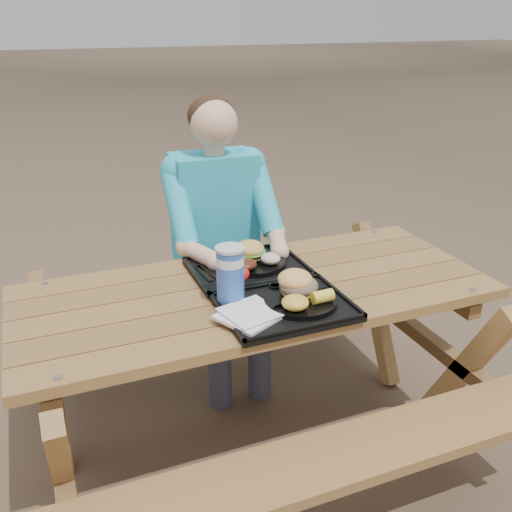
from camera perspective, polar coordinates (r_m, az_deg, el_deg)
name	(u,v)px	position (r m, az deg, el deg)	size (l,w,h in m)	color
ground	(256,442)	(2.61, 0.00, -18.07)	(60.00, 60.00, 0.00)	#999999
picnic_table	(256,369)	(2.38, 0.00, -11.26)	(1.80, 1.49, 0.75)	#999999
tray_near	(286,308)	(2.02, 2.98, -5.24)	(0.45, 0.35, 0.02)	black
tray_far	(248,269)	(2.31, -0.82, -1.34)	(0.45, 0.35, 0.02)	black
plate_near	(300,301)	(2.03, 4.47, -4.51)	(0.26, 0.26, 0.02)	black
plate_far	(254,263)	(2.32, -0.22, -0.68)	(0.26, 0.26, 0.02)	black
napkin_stack	(249,315)	(1.93, -0.73, -5.93)	(0.18, 0.18, 0.02)	silver
soda_cup	(230,276)	(2.00, -2.59, -2.00)	(0.10, 0.10, 0.20)	#163FA7
condiment_bbq	(275,288)	(2.10, 1.91, -3.23)	(0.04, 0.04, 0.03)	black
condiment_mustard	(284,286)	(2.12, 2.81, -2.98)	(0.05, 0.05, 0.03)	yellow
sandwich	(299,276)	(2.03, 4.33, -1.99)	(0.13, 0.13, 0.14)	#F7A957
mac_cheese	(295,303)	(1.94, 3.94, -4.67)	(0.09, 0.09, 0.05)	gold
corn_cob	(322,296)	(1.99, 6.65, -4.04)	(0.08, 0.08, 0.04)	yellow
cutlery_far	(208,272)	(2.26, -4.77, -1.59)	(0.03, 0.15, 0.01)	black
burger	(250,245)	(2.32, -0.65, 1.10)	(0.12, 0.12, 0.11)	#DFA84E
baked_beans	(245,264)	(2.23, -1.12, -0.85)	(0.09, 0.09, 0.04)	#4C1D0F
potato_salad	(270,259)	(2.28, 1.46, -0.26)	(0.08, 0.08, 0.04)	beige
diner	(217,254)	(2.76, -3.91, 0.15)	(0.48, 0.84, 1.28)	#169A87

